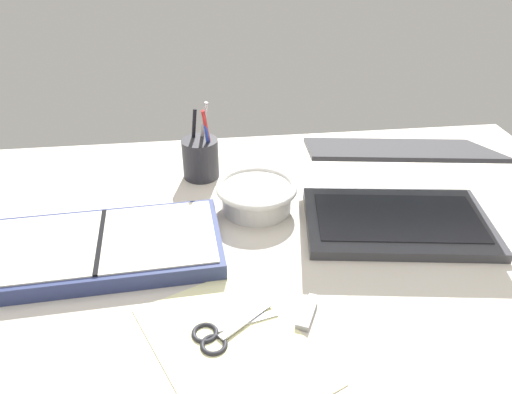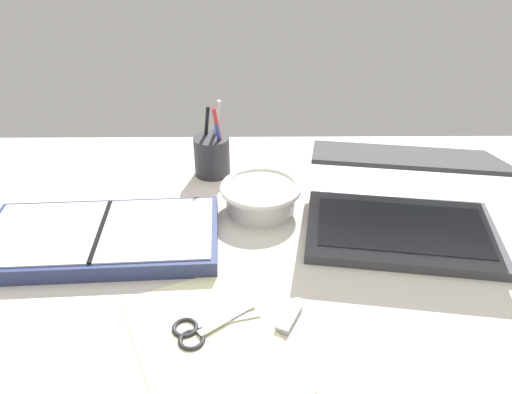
{
  "view_description": "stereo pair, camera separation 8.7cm",
  "coord_description": "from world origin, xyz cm",
  "px_view_note": "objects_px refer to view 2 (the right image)",
  "views": [
    {
      "loc": [
        -10.31,
        -67.22,
        56.0
      ],
      "look_at": [
        -0.95,
        8.89,
        9.0
      ],
      "focal_mm": 35.0,
      "sensor_mm": 36.0,
      "label": 1
    },
    {
      "loc": [
        -1.6,
        -67.79,
        56.0
      ],
      "look_at": [
        -0.95,
        8.89,
        9.0
      ],
      "focal_mm": 35.0,
      "sensor_mm": 36.0,
      "label": 2
    }
  ],
  "objects_px": {
    "planner": "(102,237)",
    "bowl": "(260,196)",
    "scissors": "(198,330)",
    "laptop": "(403,205)",
    "pen_cup": "(212,155)"
  },
  "relations": [
    {
      "from": "planner",
      "to": "scissors",
      "type": "distance_m",
      "value": 0.28
    },
    {
      "from": "laptop",
      "to": "pen_cup",
      "type": "distance_m",
      "value": 0.42
    },
    {
      "from": "pen_cup",
      "to": "scissors",
      "type": "height_order",
      "value": "pen_cup"
    },
    {
      "from": "pen_cup",
      "to": "laptop",
      "type": "bearing_deg",
      "value": -30.32
    },
    {
      "from": "laptop",
      "to": "planner",
      "type": "height_order",
      "value": "laptop"
    },
    {
      "from": "bowl",
      "to": "scissors",
      "type": "distance_m",
      "value": 0.34
    },
    {
      "from": "scissors",
      "to": "planner",
      "type": "bearing_deg",
      "value": 105.78
    },
    {
      "from": "bowl",
      "to": "pen_cup",
      "type": "bearing_deg",
      "value": 124.89
    },
    {
      "from": "planner",
      "to": "scissors",
      "type": "xyz_separation_m",
      "value": [
        0.19,
        -0.21,
        -0.01
      ]
    },
    {
      "from": "planner",
      "to": "bowl",
      "type": "bearing_deg",
      "value": 19.06
    },
    {
      "from": "laptop",
      "to": "pen_cup",
      "type": "xyz_separation_m",
      "value": [
        -0.36,
        0.21,
        -0.0
      ]
    },
    {
      "from": "laptop",
      "to": "pen_cup",
      "type": "bearing_deg",
      "value": 158.31
    },
    {
      "from": "pen_cup",
      "to": "planner",
      "type": "relative_size",
      "value": 0.4
    },
    {
      "from": "planner",
      "to": "laptop",
      "type": "bearing_deg",
      "value": 2.14
    },
    {
      "from": "bowl",
      "to": "planner",
      "type": "distance_m",
      "value": 0.31
    }
  ]
}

